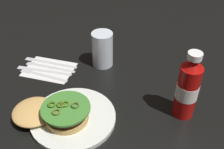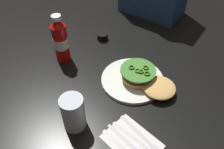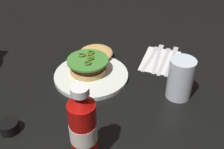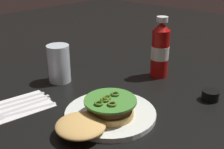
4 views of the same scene
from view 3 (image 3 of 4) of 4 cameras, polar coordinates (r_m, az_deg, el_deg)
ground_plane at (r=0.85m, az=-3.81°, el=-3.87°), size 3.00×3.00×0.00m
dinner_plate at (r=0.91m, az=-4.30°, el=-0.20°), size 0.24×0.24×0.01m
burger_sandwich at (r=0.94m, az=-4.34°, el=2.94°), size 0.22×0.14×0.05m
ketchup_bottle at (r=0.61m, az=-5.98°, el=-11.04°), size 0.06×0.06×0.21m
water_glass at (r=0.82m, az=13.95°, el=-0.84°), size 0.07×0.07×0.13m
condiment_cup at (r=0.77m, az=-20.47°, el=-10.07°), size 0.05×0.05×0.03m
napkin at (r=1.01m, az=9.99°, el=2.87°), size 0.19×0.15×0.00m
steak_knife at (r=1.02m, az=12.36°, el=3.37°), size 0.20×0.05×0.00m
spoon_utensil at (r=1.03m, az=11.04°, el=3.72°), size 0.19×0.05×0.00m
butter_knife at (r=1.03m, az=9.54°, el=3.90°), size 0.20×0.04×0.00m
fork_utensil at (r=1.03m, az=8.26°, el=3.92°), size 0.18×0.06×0.00m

